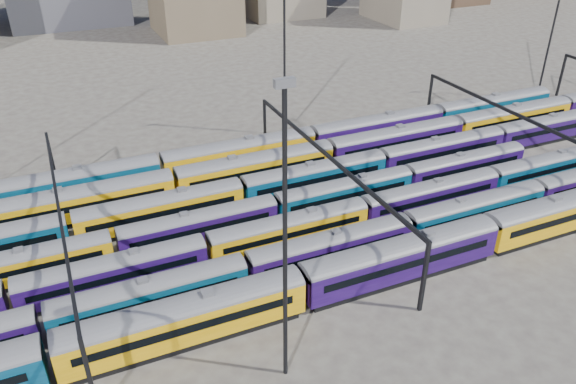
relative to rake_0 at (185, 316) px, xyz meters
name	(u,v)px	position (x,y,z in m)	size (l,w,h in m)	color
ground	(250,229)	(11.57, 15.00, -2.91)	(500.00, 500.00, 0.00)	#423C38
rake_0	(185,316)	(0.00, 0.00, 0.00)	(112.16, 3.28, 5.54)	black
rake_1	(246,267)	(7.54, 5.00, -0.45)	(114.39, 2.79, 4.69)	black
rake_2	(206,247)	(4.91, 10.00, -0.45)	(114.33, 2.79, 4.69)	black
rake_3	(114,242)	(-3.82, 15.00, -0.51)	(111.77, 2.73, 4.58)	black
rake_4	(242,190)	(12.47, 20.00, -0.30)	(121.34, 2.96, 4.98)	black
rake_5	(256,166)	(16.26, 25.00, -0.05)	(154.68, 3.23, 5.45)	black
rake_6	(160,166)	(4.54, 30.00, 0.00)	(134.69, 3.28, 5.54)	black
gantry_1	(60,216)	(-8.43, 15.00, 3.88)	(0.35, 40.35, 8.03)	black
gantry_2	(327,163)	(21.57, 15.00, 3.88)	(0.35, 40.35, 8.03)	black
gantry_3	(520,124)	(51.57, 15.00, 3.88)	(0.35, 40.35, 8.03)	black
mast_2	(285,235)	(6.57, -7.00, 11.06)	(1.40, 0.50, 25.60)	black
mast_3	(284,49)	(26.57, 39.00, 11.06)	(1.40, 0.50, 25.60)	black
mast_5	(554,24)	(76.57, 35.00, 11.06)	(1.40, 0.50, 25.60)	black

